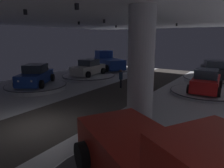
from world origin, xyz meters
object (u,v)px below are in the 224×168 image
display_platform_far_left (89,76)px  visitor_walking_near (121,77)px  display_car_far_right (206,81)px  display_platform_far_right (205,92)px  display_car_deep_right (213,70)px  display_platform_deep_right (212,79)px  display_platform_mid_left (36,86)px  display_platform_deep_left (109,70)px  display_car_far_left (89,68)px  pickup_truck_deep_left (108,62)px  column_right (141,74)px  display_car_mid_left (36,76)px

display_platform_far_left → visitor_walking_near: 6.08m
display_car_far_right → visitor_walking_near: display_car_far_right is taller
display_platform_far_left → visitor_walking_near: visitor_walking_near is taller
display_platform_far_right → visitor_walking_near: 6.77m
display_platform_far_right → display_car_deep_right: 5.61m
display_platform_deep_right → display_platform_mid_left: 16.73m
display_platform_deep_left → display_platform_far_left: (0.39, -4.59, -0.02)m
display_platform_far_left → display_car_far_left: 0.87m
display_car_deep_right → display_car_far_left: (-11.73, -5.00, -0.14)m
display_car_far_left → display_platform_far_left: bearing=-86.3°
display_car_far_right → display_car_deep_right: (-0.28, 5.54, 0.14)m
display_car_far_right → display_platform_deep_left: 13.44m
display_platform_deep_right → visitor_walking_near: (-6.17, -7.42, 0.70)m
display_platform_deep_left → display_car_deep_right: bearing=2.1°
pickup_truck_deep_left → display_car_far_left: 4.78m
column_right → display_platform_deep_left: 18.18m
column_right → display_car_far_right: bearing=82.3°
display_platform_mid_left → display_platform_deep_left: display_platform_mid_left is taller
display_platform_deep_right → pickup_truck_deep_left: pickup_truck_deep_left is taller
column_right → display_platform_mid_left: bearing=165.3°
display_platform_mid_left → display_car_far_right: bearing=26.4°
visitor_walking_near → display_platform_deep_left: bearing=130.6°
display_car_far_right → display_car_mid_left: size_ratio=0.96×
display_car_mid_left → visitor_walking_near: display_car_mid_left is taller
display_platform_far_left → display_car_far_right: bearing=-2.4°
display_platform_deep_right → display_car_deep_right: size_ratio=1.21×
display_platform_far_right → visitor_walking_near: visitor_walking_near is taller
display_platform_far_right → display_car_far_right: (0.00, -0.03, 0.86)m
display_car_mid_left → visitor_walking_near: 7.21m
pickup_truck_deep_left → display_platform_far_left: size_ratio=0.98×
column_right → visitor_walking_near: column_right is taller
display_platform_mid_left → display_car_far_left: display_car_far_left is taller
display_platform_far_right → pickup_truck_deep_left: pickup_truck_deep_left is taller
column_right → display_car_deep_right: size_ratio=1.21×
display_car_mid_left → pickup_truck_deep_left: size_ratio=0.80×
pickup_truck_deep_left → display_platform_mid_left: bearing=-88.0°
column_right → display_car_far_right: 9.25m
display_platform_far_right → display_car_deep_right: bearing=92.9°
pickup_truck_deep_left → display_car_mid_left: bearing=-88.1°
column_right → display_platform_deep_right: size_ratio=1.00×
display_platform_mid_left → display_car_far_left: bearing=87.7°
display_platform_far_left → display_platform_deep_right: bearing=23.4°
display_platform_deep_left → display_car_far_left: bearing=-85.1°
display_platform_deep_right → visitor_walking_near: bearing=-129.8°
column_right → display_platform_mid_left: (-11.06, 2.89, -2.55)m
display_car_far_right → visitor_walking_near: bearing=-164.1°
display_car_mid_left → display_platform_deep_right: bearing=44.1°
display_car_far_right → display_platform_deep_left: (-12.40, 5.10, -0.84)m
display_car_far_right → display_platform_deep_right: size_ratio=0.79×
display_platform_far_left → display_car_far_left: display_car_far_left is taller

